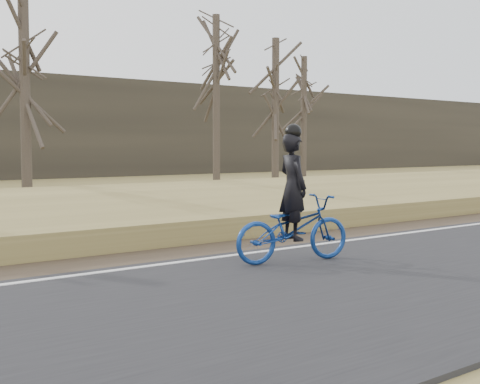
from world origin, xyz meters
TOP-DOWN VIEW (x-y plane):
  - ground at (0.00, 0.00)m, footprint 120.00×120.00m
  - edge_line at (0.00, 0.20)m, footprint 120.00×0.12m
  - shoulder at (0.00, 1.20)m, footprint 120.00×1.60m
  - embankment at (0.00, 4.20)m, footprint 120.00×5.00m
  - ballast at (0.00, 8.00)m, footprint 120.00×3.00m
  - railroad at (0.00, 8.00)m, footprint 120.00×2.40m
  - cyclist at (-3.20, -0.86)m, footprint 2.12×1.09m
  - bare_tree_near_left at (-2.03, 13.85)m, footprint 0.36×0.36m
  - bare_tree_center at (8.19, 16.84)m, footprint 0.36×0.36m
  - bare_tree_right at (10.83, 15.65)m, footprint 0.36×0.36m
  - bare_tree_far_right at (17.00, 20.18)m, footprint 0.36×0.36m

SIDE VIEW (x-z plane):
  - ground at x=0.00m, z-range 0.00..0.00m
  - shoulder at x=0.00m, z-range 0.00..0.04m
  - edge_line at x=0.00m, z-range 0.06..0.07m
  - embankment at x=0.00m, z-range 0.00..0.44m
  - ballast at x=0.00m, z-range 0.00..0.45m
  - railroad at x=0.00m, z-range 0.38..0.67m
  - cyclist at x=-3.20m, z-range -0.35..1.85m
  - bare_tree_right at x=10.83m, z-range 0.00..7.02m
  - bare_tree_far_right at x=17.00m, z-range 0.00..7.13m
  - bare_tree_near_left at x=-2.03m, z-range 0.00..7.14m
  - bare_tree_center at x=8.19m, z-range 0.00..7.99m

